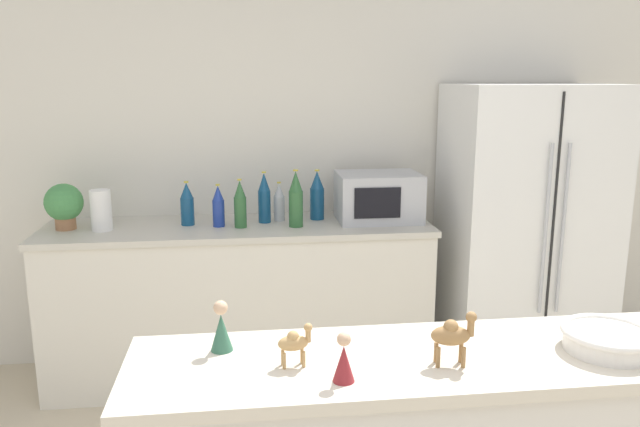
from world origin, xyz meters
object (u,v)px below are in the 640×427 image
back_bottle_1 (264,198)px  potted_plant (64,204)px  fruit_bowl (608,339)px  back_bottle_3 (279,202)px  back_bottle_2 (187,204)px  camel_figurine_second (295,342)px  microwave (378,197)px  back_bottle_5 (240,204)px  back_bottle_4 (296,200)px  refrigerator (525,230)px  back_bottle_0 (218,206)px  camel_figurine (453,334)px  wise_man_figurine_purple (344,360)px  wise_man_figurine_crimson (221,329)px  paper_towel_roll (101,210)px  back_bottle_6 (317,196)px

back_bottle_1 → potted_plant: bearing=-178.3°
potted_plant → fruit_bowl: size_ratio=0.99×
back_bottle_1 → back_bottle_3: 0.10m
back_bottle_2 → camel_figurine_second: back_bottle_2 is taller
microwave → back_bottle_5: microwave is taller
back_bottle_4 → microwave: bearing=12.1°
refrigerator → back_bottle_0: size_ratio=7.07×
back_bottle_0 → camel_figurine_second: back_bottle_0 is taller
back_bottle_1 → camel_figurine: size_ratio=1.96×
back_bottle_0 → wise_man_figurine_purple: 2.08m
wise_man_figurine_crimson → back_bottle_1: bearing=84.2°
microwave → back_bottle_1: back_bottle_1 is taller
paper_towel_roll → back_bottle_1: 0.90m
back_bottle_3 → back_bottle_4: back_bottle_4 is taller
refrigerator → back_bottle_3: refrigerator is taller
back_bottle_6 → wise_man_figurine_purple: back_bottle_6 is taller
camel_figurine → camel_figurine_second: camel_figurine is taller
wise_man_figurine_purple → back_bottle_6: bearing=85.0°
back_bottle_0 → back_bottle_1: size_ratio=0.81×
paper_towel_roll → back_bottle_4: bearing=-2.3°
potted_plant → paper_towel_roll: size_ratio=1.13×
paper_towel_roll → back_bottle_4: size_ratio=0.69×
camel_figurine_second → back_bottle_0: bearing=97.9°
back_bottle_3 → back_bottle_6: 0.23m
potted_plant → back_bottle_4: bearing=-4.3°
back_bottle_5 → back_bottle_6: bearing=18.5°
back_bottle_4 → camel_figurine: size_ratio=2.14×
potted_plant → back_bottle_4: back_bottle_4 is taller
back_bottle_4 → back_bottle_5: size_ratio=1.18×
microwave → back_bottle_5: bearing=-174.0°
paper_towel_roll → microwave: 1.57m
back_bottle_3 → wise_man_figurine_crimson: size_ratio=1.56×
back_bottle_2 → fruit_bowl: back_bottle_2 is taller
back_bottle_4 → camel_figurine_second: (-0.16, -1.88, -0.02)m
potted_plant → wise_man_figurine_crimson: bearing=-63.6°
back_bottle_1 → camel_figurine: back_bottle_1 is taller
back_bottle_0 → back_bottle_1: bearing=14.9°
refrigerator → back_bottle_5: size_ratio=6.23×
paper_towel_roll → back_bottle_3: back_bottle_3 is taller
microwave → back_bottle_5: (-0.81, -0.09, -0.01)m
refrigerator → back_bottle_6: 1.27m
paper_towel_roll → back_bottle_4: back_bottle_4 is taller
microwave → back_bottle_4: back_bottle_4 is taller
microwave → back_bottle_6: 0.36m
paper_towel_roll → camel_figurine_second: size_ratio=1.90×
back_bottle_3 → back_bottle_6: bearing=2.3°
fruit_bowl → camel_figurine_second: size_ratio=2.18×
back_bottle_2 → wise_man_figurine_crimson: 1.89m
microwave → back_bottle_4: size_ratio=1.47×
microwave → fruit_bowl: 2.01m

